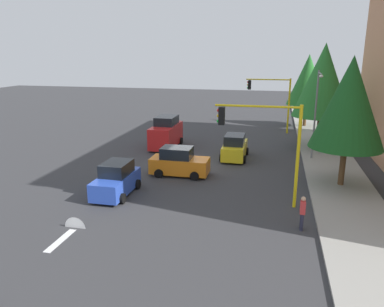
% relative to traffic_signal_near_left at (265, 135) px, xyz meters
% --- Properties ---
extents(ground_plane, '(120.00, 120.00, 0.00)m').
position_rel_traffic_signal_near_left_xyz_m(ground_plane, '(-6.00, -5.70, -4.01)').
color(ground_plane, '#353538').
extents(sidewalk_kerb, '(80.00, 4.00, 0.15)m').
position_rel_traffic_signal_near_left_xyz_m(sidewalk_kerb, '(-11.00, 4.80, -3.93)').
color(sidewalk_kerb, gray).
rests_on(sidewalk_kerb, ground).
extents(lane_arrow_near, '(2.40, 1.10, 1.10)m').
position_rel_traffic_signal_near_left_xyz_m(lane_arrow_near, '(5.51, -8.70, -4.00)').
color(lane_arrow_near, silver).
rests_on(lane_arrow_near, ground).
extents(traffic_signal_near_left, '(0.36, 4.59, 5.66)m').
position_rel_traffic_signal_near_left_xyz_m(traffic_signal_near_left, '(0.00, 0.00, 0.00)').
color(traffic_signal_near_left, yellow).
rests_on(traffic_signal_near_left, ground).
extents(traffic_signal_far_left, '(0.36, 4.59, 5.72)m').
position_rel_traffic_signal_near_left_xyz_m(traffic_signal_far_left, '(-20.00, 0.01, 0.04)').
color(traffic_signal_far_left, yellow).
rests_on(traffic_signal_far_left, ground).
extents(street_lamp_curbside, '(2.15, 0.28, 7.00)m').
position_rel_traffic_signal_near_left_xyz_m(street_lamp_curbside, '(-9.61, 3.50, 0.34)').
color(street_lamp_curbside, slate).
rests_on(street_lamp_curbside, ground).
extents(tree_roadside_mid, '(4.95, 4.95, 9.08)m').
position_rel_traffic_signal_near_left_xyz_m(tree_roadside_mid, '(-14.00, 4.30, 1.96)').
color(tree_roadside_mid, brown).
rests_on(tree_roadside_mid, ground).
extents(tree_roadside_near, '(4.44, 4.44, 8.13)m').
position_rel_traffic_signal_near_left_xyz_m(tree_roadside_near, '(-4.00, 4.80, 1.33)').
color(tree_roadside_near, brown).
rests_on(tree_roadside_near, ground).
extents(tree_roadside_far, '(4.44, 4.44, 8.13)m').
position_rel_traffic_signal_near_left_xyz_m(tree_roadside_far, '(-24.00, 3.80, 1.33)').
color(tree_roadside_far, brown).
rests_on(tree_roadside_far, ground).
extents(delivery_van_red, '(4.80, 2.22, 2.77)m').
position_rel_traffic_signal_near_left_xyz_m(delivery_van_red, '(-11.47, -8.99, -2.73)').
color(delivery_van_red, red).
rests_on(delivery_van_red, ground).
extents(car_orange, '(2.05, 4.01, 1.98)m').
position_rel_traffic_signal_near_left_xyz_m(car_orange, '(-4.00, -5.82, -3.11)').
color(car_orange, orange).
rests_on(car_orange, ground).
extents(car_yellow, '(4.10, 2.02, 1.98)m').
position_rel_traffic_signal_near_left_xyz_m(car_yellow, '(-9.08, -2.54, -3.11)').
color(car_yellow, yellow).
rests_on(car_yellow, ground).
extents(car_blue, '(3.89, 2.01, 1.98)m').
position_rel_traffic_signal_near_left_xyz_m(car_blue, '(0.40, -8.54, -3.11)').
color(car_blue, blue).
rests_on(car_blue, ground).
extents(pedestrian_crossing, '(0.40, 0.24, 1.70)m').
position_rel_traffic_signal_near_left_xyz_m(pedestrian_crossing, '(2.74, 2.03, -3.10)').
color(pedestrian_crossing, '#262638').
rests_on(pedestrian_crossing, ground).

